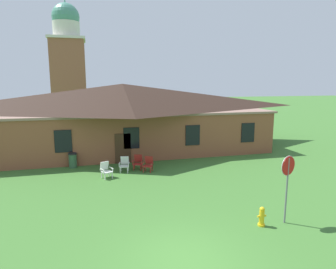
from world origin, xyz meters
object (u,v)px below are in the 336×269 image
(lawn_chair_by_porch, at_px, (106,169))
(trash_bin, at_px, (73,160))
(stop_sign, at_px, (288,175))
(lawn_chair_near_door, at_px, (124,164))
(fire_hydrant, at_px, (262,217))
(lawn_chair_middle, at_px, (148,164))
(lawn_chair_left_end, at_px, (138,162))

(lawn_chair_by_porch, distance_m, trash_bin, 3.38)
(stop_sign, bearing_deg, lawn_chair_near_door, 122.01)
(lawn_chair_by_porch, relative_size, fire_hydrant, 1.21)
(trash_bin, bearing_deg, lawn_chair_by_porch, -53.60)
(stop_sign, xyz_separation_m, fire_hydrant, (-1.05, 0.00, -1.61))
(lawn_chair_by_porch, xyz_separation_m, lawn_chair_middle, (2.68, 0.63, 0.00))
(lawn_chair_near_door, bearing_deg, trash_bin, 151.47)
(lawn_chair_left_end, relative_size, fire_hydrant, 1.21)
(fire_hydrant, bearing_deg, lawn_chair_left_end, 111.21)
(stop_sign, distance_m, lawn_chair_by_porch, 10.29)
(fire_hydrant, xyz_separation_m, trash_bin, (-7.60, 10.44, 0.12))
(lawn_chair_near_door, distance_m, trash_bin, 3.66)
(lawn_chair_by_porch, distance_m, lawn_chair_near_door, 1.55)
(lawn_chair_left_end, height_order, trash_bin, trash_bin)
(lawn_chair_by_porch, distance_m, lawn_chair_middle, 2.75)
(fire_hydrant, bearing_deg, stop_sign, -0.06)
(lawn_chair_near_door, bearing_deg, lawn_chair_by_porch, -141.26)
(lawn_chair_left_end, xyz_separation_m, lawn_chair_middle, (0.57, -0.63, 0.00))
(trash_bin, bearing_deg, lawn_chair_near_door, -28.53)
(lawn_chair_near_door, distance_m, lawn_chair_middle, 1.51)
(lawn_chair_left_end, relative_size, trash_bin, 0.98)
(fire_hydrant, bearing_deg, lawn_chair_near_door, 116.77)
(lawn_chair_near_door, bearing_deg, stop_sign, -57.99)
(lawn_chair_near_door, height_order, trash_bin, trash_bin)
(stop_sign, distance_m, lawn_chair_middle, 9.36)
(lawn_chair_by_porch, bearing_deg, trash_bin, 126.40)
(stop_sign, xyz_separation_m, lawn_chair_middle, (-3.96, 8.35, -1.48))
(stop_sign, height_order, lawn_chair_middle, stop_sign)
(lawn_chair_middle, height_order, trash_bin, trash_bin)
(lawn_chair_by_porch, bearing_deg, lawn_chair_near_door, 38.74)
(lawn_chair_by_porch, bearing_deg, fire_hydrant, -54.06)
(lawn_chair_left_end, bearing_deg, lawn_chair_middle, -47.94)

